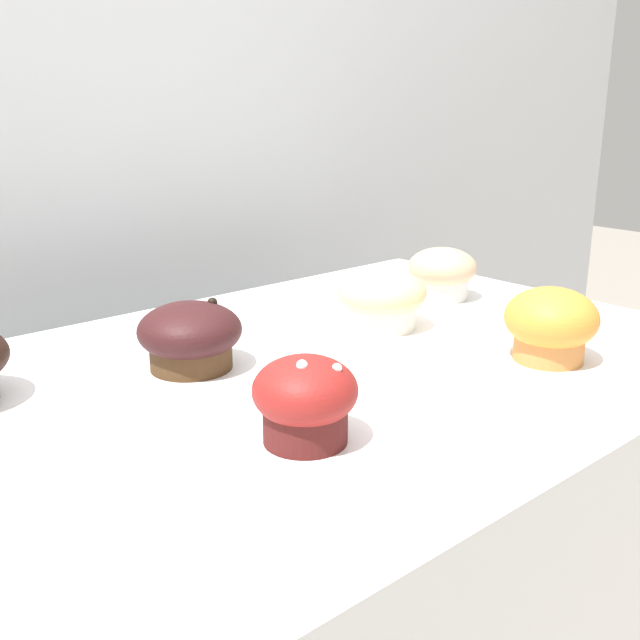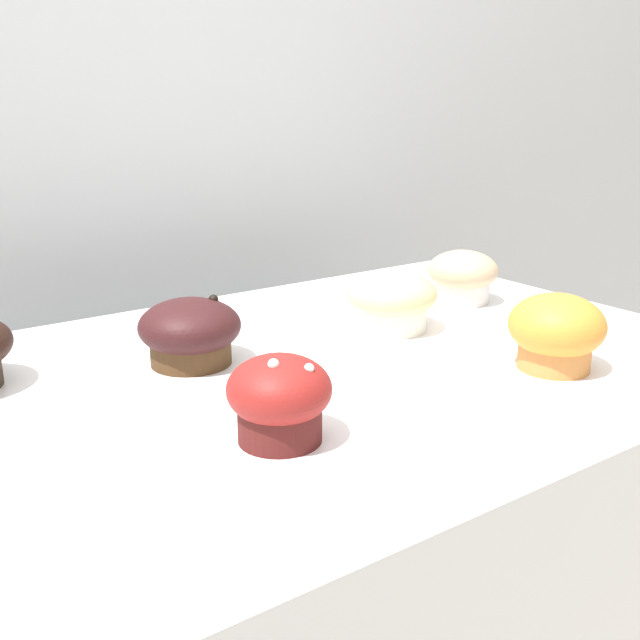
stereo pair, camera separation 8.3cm
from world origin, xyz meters
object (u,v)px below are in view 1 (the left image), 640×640
muffin_back_left (190,336)px  muffin_front_right (551,324)px  muffin_back_right (382,298)px  muffin_front_center (305,399)px  muffin_back_center (442,272)px

muffin_back_left → muffin_front_right: bearing=-37.5°
muffin_back_right → muffin_back_left: bearing=173.2°
muffin_front_center → muffin_back_center: bearing=26.9°
muffin_back_left → muffin_back_right: muffin_back_right is taller
muffin_back_left → muffin_front_right: size_ratio=1.09×
muffin_front_center → muffin_back_center: 0.51m
muffin_back_left → muffin_back_right: (0.26, -0.03, 0.00)m
muffin_front_center → muffin_back_center: size_ratio=0.91×
muffin_back_right → muffin_back_center: size_ratio=1.14×
muffin_back_left → muffin_back_center: same height
muffin_back_center → muffin_back_left: bearing=-178.6°
muffin_back_left → muffin_back_right: bearing=-6.8°
muffin_back_right → muffin_front_right: 0.22m
muffin_back_right → muffin_front_right: (0.05, -0.21, 0.00)m
muffin_back_right → muffin_back_center: 0.17m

